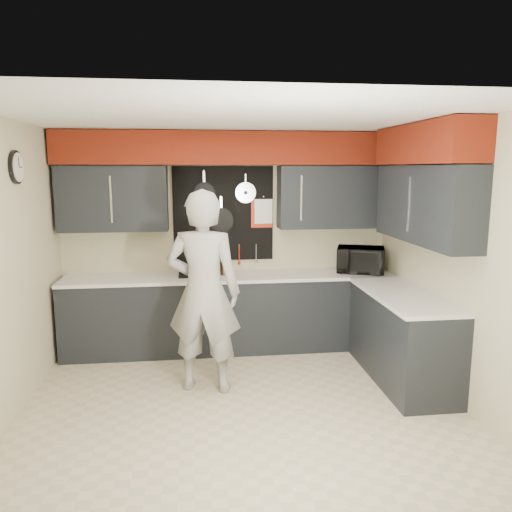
{
  "coord_description": "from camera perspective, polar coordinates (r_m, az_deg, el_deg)",
  "views": [
    {
      "loc": [
        -0.41,
        -4.36,
        2.17
      ],
      "look_at": [
        0.2,
        0.5,
        1.31
      ],
      "focal_mm": 35.0,
      "sensor_mm": 36.0,
      "label": 1
    }
  ],
  "objects": [
    {
      "name": "ground",
      "position": [
        4.88,
        -1.64,
        -16.4
      ],
      "size": [
        4.0,
        4.0,
        0.0
      ],
      "primitive_type": "plane",
      "color": "beige",
      "rests_on": "ground"
    },
    {
      "name": "back_wall_assembly",
      "position": [
        5.97,
        -3.13,
        8.43
      ],
      "size": [
        4.0,
        0.36,
        2.6
      ],
      "color": "beige",
      "rests_on": "ground"
    },
    {
      "name": "right_wall_assembly",
      "position": [
        5.15,
        19.1,
        6.91
      ],
      "size": [
        0.36,
        3.5,
        2.6
      ],
      "color": "beige",
      "rests_on": "ground"
    },
    {
      "name": "left_wall_assembly",
      "position": [
        4.72,
        -26.6,
        -1.27
      ],
      "size": [
        0.05,
        3.5,
        2.6
      ],
      "color": "beige",
      "rests_on": "ground"
    },
    {
      "name": "base_cabinets",
      "position": [
        5.82,
        2.11,
        -7.14
      ],
      "size": [
        3.95,
        2.2,
        0.92
      ],
      "color": "black",
      "rests_on": "ground"
    },
    {
      "name": "microwave",
      "position": [
        6.19,
        11.84,
        -0.43
      ],
      "size": [
        0.65,
        0.54,
        0.31
      ],
      "primitive_type": "imported",
      "rotation": [
        0.0,
        0.0,
        -0.34
      ],
      "color": "black",
      "rests_on": "base_cabinets"
    },
    {
      "name": "knife_block",
      "position": [
        5.94,
        -3.53,
        -1.1
      ],
      "size": [
        0.12,
        0.12,
        0.22
      ],
      "primitive_type": "cube",
      "rotation": [
        0.0,
        0.0,
        0.29
      ],
      "color": "#332010",
      "rests_on": "base_cabinets"
    },
    {
      "name": "utensil_crock",
      "position": [
        5.9,
        -4.71,
        -1.5
      ],
      "size": [
        0.12,
        0.12,
        0.16
      ],
      "primitive_type": "cylinder",
      "color": "white",
      "rests_on": "base_cabinets"
    },
    {
      "name": "coffee_maker",
      "position": [
        5.9,
        -8.0,
        -0.7
      ],
      "size": [
        0.18,
        0.22,
        0.32
      ],
      "rotation": [
        0.0,
        0.0,
        -0.01
      ],
      "color": "black",
      "rests_on": "base_cabinets"
    },
    {
      "name": "person",
      "position": [
        4.86,
        -6.02,
        -4.12
      ],
      "size": [
        0.82,
        0.63,
        1.98
      ],
      "primitive_type": "imported",
      "rotation": [
        0.0,
        0.0,
        2.9
      ],
      "color": "#A4A4A2",
      "rests_on": "ground"
    }
  ]
}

